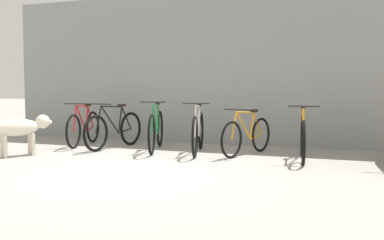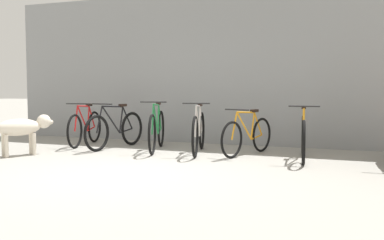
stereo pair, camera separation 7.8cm
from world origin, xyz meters
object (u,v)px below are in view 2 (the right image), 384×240
bicycle_2 (157,130)px  bicycle_4 (248,136)px  bicycle_5 (303,137)px  stray_dog (23,127)px  bicycle_0 (85,128)px  bicycle_1 (115,130)px  bicycle_3 (199,132)px

bicycle_2 → bicycle_4: bicycle_2 is taller
bicycle_5 → stray_dog: 4.65m
stray_dog → bicycle_4: bearing=-39.3°
bicycle_2 → bicycle_4: bearing=75.2°
bicycle_0 → bicycle_1: 0.79m
bicycle_1 → bicycle_5: bearing=96.5°
bicycle_0 → bicycle_4: 3.33m
bicycle_0 → bicycle_3: size_ratio=0.94×
bicycle_3 → bicycle_4: size_ratio=1.13×
stray_dog → bicycle_0: bearing=21.3°
bicycle_0 → bicycle_5: size_ratio=0.91×
bicycle_1 → bicycle_4: (2.55, 0.05, -0.02)m
bicycle_2 → bicycle_1: bearing=-107.6°
bicycle_1 → stray_dog: bearing=-27.7°
bicycle_1 → bicycle_3: bearing=96.7°
bicycle_1 → bicycle_4: size_ratio=1.13×
bicycle_3 → stray_dog: (-2.68, -1.30, 0.11)m
bicycle_4 → stray_dog: size_ratio=1.32×
bicycle_1 → bicycle_5: bicycle_5 is taller
bicycle_0 → bicycle_3: bicycle_3 is taller
bicycle_2 → bicycle_4: size_ratio=1.15×
bicycle_1 → bicycle_5: size_ratio=0.96×
bicycle_4 → stray_dog: bicycle_4 is taller
bicycle_0 → bicycle_5: 4.28m
bicycle_2 → bicycle_3: size_ratio=1.02×
stray_dog → bicycle_5: bearing=-45.5°
bicycle_0 → bicycle_2: 1.66m
bicycle_0 → bicycle_2: bearing=73.2°
bicycle_0 → bicycle_1: (0.78, -0.16, 0.00)m
bicycle_3 → bicycle_5: 1.80m
bicycle_1 → bicycle_2: (0.87, -0.01, 0.02)m
bicycle_0 → stray_dog: bearing=-18.8°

